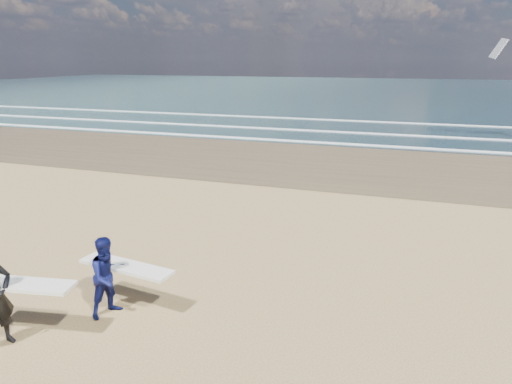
% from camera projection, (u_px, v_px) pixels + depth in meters
% --- Properties ---
extents(ocean, '(220.00, 100.00, 0.02)m').
position_uv_depth(ocean, '(507.00, 94.00, 67.98)').
color(ocean, '#172B33').
rests_on(ocean, ground).
extents(surfer_far, '(2.25, 1.27, 1.72)m').
position_uv_depth(surfer_far, '(110.00, 276.00, 9.48)').
color(surfer_far, '#0C1146').
rests_on(surfer_far, ground).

